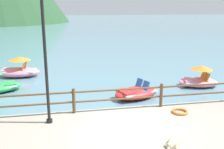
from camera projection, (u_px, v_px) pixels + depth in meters
ground_plane at (73, 32)px, 46.65m from camera, size 200.00×200.00×0.00m
dock_railing at (119, 96)px, 9.85m from camera, size 23.92×0.12×0.95m
lamp_post at (45, 48)px, 8.23m from camera, size 0.28×0.28×4.30m
dog_resting at (172, 142)px, 7.35m from camera, size 0.74×0.87×0.26m
life_ring at (180, 112)px, 9.69m from camera, size 0.61×0.61×0.09m
pedal_boat_0 at (199, 80)px, 14.18m from camera, size 2.32×1.56×1.18m
pedal_boat_1 at (19, 70)px, 16.18m from camera, size 2.67×1.62×1.26m
pedal_boat_2 at (136, 93)px, 12.41m from camera, size 2.59×2.00×0.84m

